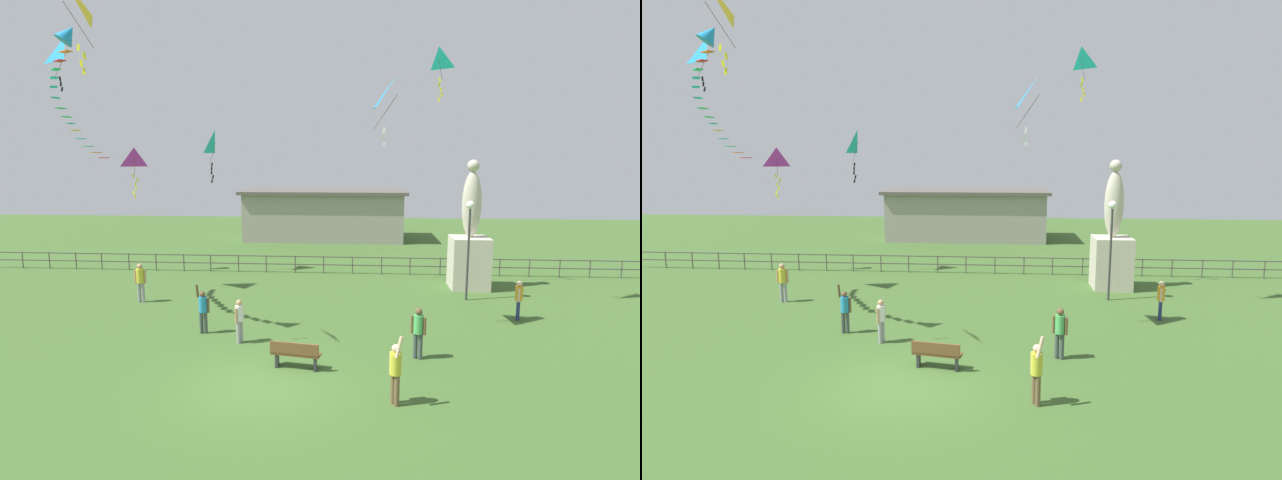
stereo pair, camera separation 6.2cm
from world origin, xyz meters
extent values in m
plane|color=#3D6028|center=(0.00, 0.00, 0.00)|extent=(80.00, 80.00, 0.00)
cube|color=beige|center=(7.94, 11.41, 1.24)|extent=(1.77, 1.77, 2.49)
ellipsoid|color=beige|center=(7.94, 11.41, 4.06)|extent=(0.90, 0.76, 3.14)
sphere|color=beige|center=(7.94, 11.41, 5.87)|extent=(0.56, 0.56, 0.56)
cylinder|color=#38383D|center=(7.41, 9.21, 2.04)|extent=(0.10, 0.10, 4.09)
sphere|color=white|center=(7.41, 9.21, 4.24)|extent=(0.36, 0.36, 0.36)
cube|color=brown|center=(0.77, 1.30, 0.45)|extent=(1.55, 0.65, 0.06)
cube|color=brown|center=(0.74, 1.12, 0.67)|extent=(1.49, 0.31, 0.36)
cube|color=#333338|center=(0.18, 1.40, 0.23)|extent=(0.08, 0.36, 0.45)
cube|color=#333338|center=(1.36, 1.20, 0.23)|extent=(0.08, 0.36, 0.45)
cylinder|color=#99999E|center=(-1.37, 3.34, 0.38)|extent=(0.13, 0.13, 0.77)
cylinder|color=#99999E|center=(-1.43, 3.20, 0.38)|extent=(0.13, 0.13, 0.77)
cylinder|color=white|center=(-1.40, 3.27, 1.04)|extent=(0.28, 0.28, 0.54)
sphere|color=tan|center=(-1.40, 3.27, 1.41)|extent=(0.21, 0.21, 0.21)
cylinder|color=tan|center=(-1.33, 3.44, 1.00)|extent=(0.08, 0.08, 0.51)
cylinder|color=tan|center=(-1.47, 3.10, 1.00)|extent=(0.08, 0.08, 0.51)
cylinder|color=#3F4C47|center=(-3.00, 4.09, 0.39)|extent=(0.13, 0.13, 0.79)
cylinder|color=#3F4C47|center=(-2.84, 4.11, 0.39)|extent=(0.13, 0.13, 0.79)
cylinder|color=#268CBF|center=(-2.92, 4.10, 1.07)|extent=(0.29, 0.29, 0.56)
sphere|color=brown|center=(-2.92, 4.10, 1.45)|extent=(0.21, 0.21, 0.21)
cylinder|color=brown|center=(-3.12, 4.13, 1.56)|extent=(0.10, 0.23, 0.53)
cylinder|color=brown|center=(-2.73, 4.12, 1.03)|extent=(0.09, 0.09, 0.53)
cylinder|color=#99999E|center=(-6.92, 7.81, 0.43)|extent=(0.15, 0.15, 0.87)
cylinder|color=#99999E|center=(-6.75, 7.83, 0.43)|extent=(0.15, 0.15, 0.87)
cylinder|color=gold|center=(-6.83, 7.82, 1.18)|extent=(0.32, 0.32, 0.62)
sphere|color=tan|center=(-6.83, 7.82, 1.60)|extent=(0.23, 0.23, 0.23)
cylinder|color=tan|center=(-7.04, 7.79, 1.14)|extent=(0.10, 0.10, 0.58)
cylinder|color=tan|center=(-6.62, 7.84, 1.14)|extent=(0.10, 0.10, 0.58)
cylinder|color=#3F4C47|center=(4.58, 2.26, 0.42)|extent=(0.14, 0.14, 0.83)
cylinder|color=#3F4C47|center=(4.43, 2.33, 0.42)|extent=(0.14, 0.14, 0.83)
cylinder|color=#4CB259|center=(4.51, 2.30, 1.13)|extent=(0.30, 0.30, 0.59)
sphere|color=brown|center=(4.51, 2.30, 1.54)|extent=(0.22, 0.22, 0.22)
cylinder|color=brown|center=(4.69, 2.21, 1.09)|extent=(0.09, 0.09, 0.56)
cylinder|color=brown|center=(4.32, 2.38, 1.09)|extent=(0.09, 0.09, 0.56)
cylinder|color=navy|center=(8.83, 6.47, 0.39)|extent=(0.13, 0.13, 0.78)
cylinder|color=navy|center=(8.87, 6.61, 0.39)|extent=(0.13, 0.13, 0.78)
cylinder|color=orange|center=(8.85, 6.54, 1.06)|extent=(0.29, 0.29, 0.55)
sphere|color=beige|center=(8.85, 6.54, 1.44)|extent=(0.21, 0.21, 0.21)
cylinder|color=beige|center=(8.80, 6.36, 1.02)|extent=(0.09, 0.09, 0.52)
cylinder|color=beige|center=(8.90, 6.72, 1.02)|extent=(0.09, 0.09, 0.52)
cylinder|color=brown|center=(3.62, -0.88, 0.41)|extent=(0.14, 0.14, 0.82)
cylinder|color=brown|center=(3.54, -0.74, 0.41)|extent=(0.14, 0.14, 0.82)
cylinder|color=gold|center=(3.58, -0.81, 1.11)|extent=(0.30, 0.30, 0.58)
sphere|color=beige|center=(3.58, -0.81, 1.51)|extent=(0.22, 0.22, 0.22)
cylinder|color=beige|center=(3.64, -1.01, 1.62)|extent=(0.25, 0.20, 0.55)
cylinder|color=beige|center=(3.48, -0.64, 1.07)|extent=(0.09, 0.09, 0.55)
pyramid|color=yellow|center=(-5.93, 1.74, 10.70)|extent=(1.22, 1.40, 1.23)
cylinder|color=#4C381E|center=(-5.61, 1.92, 10.09)|extent=(0.65, 0.37, 1.23)
cube|color=yellow|center=(-5.65, 1.90, 9.45)|extent=(0.09, 0.04, 0.20)
cube|color=yellow|center=(-5.53, 1.96, 9.23)|extent=(0.11, 0.01, 0.21)
cube|color=yellow|center=(-5.61, 1.92, 9.01)|extent=(0.10, 0.03, 0.20)
cube|color=yellow|center=(-5.56, 1.94, 8.79)|extent=(0.09, 0.03, 0.20)
pyramid|color=#198CD1|center=(3.88, 4.90, 8.38)|extent=(0.88, 1.00, 1.15)
cylinder|color=#4C381E|center=(3.49, 4.86, 7.81)|extent=(0.79, 0.09, 1.16)
cube|color=white|center=(3.44, 4.84, 7.19)|extent=(0.11, 0.03, 0.21)
cube|color=white|center=(3.39, 4.81, 6.97)|extent=(0.12, 0.05, 0.21)
cube|color=white|center=(3.45, 4.84, 6.75)|extent=(0.09, 0.02, 0.20)
pyramid|color=#19B2B2|center=(6.15, 11.34, 10.71)|extent=(0.96, 0.86, 0.95)
cylinder|color=#4C381E|center=(6.27, 11.50, 10.24)|extent=(0.26, 0.35, 0.95)
cube|color=yellow|center=(6.25, 11.49, 9.77)|extent=(0.11, 0.03, 0.21)
cube|color=yellow|center=(6.23, 11.48, 9.55)|extent=(0.11, 0.05, 0.21)
cube|color=yellow|center=(6.32, 11.52, 9.33)|extent=(0.08, 0.04, 0.20)
cube|color=yellow|center=(6.37, 11.55, 9.11)|extent=(0.12, 0.04, 0.21)
cube|color=yellow|center=(6.24, 11.49, 8.89)|extent=(0.11, 0.03, 0.21)
pyramid|color=#B22DB2|center=(-9.25, 13.35, 6.25)|extent=(1.03, 0.79, 1.01)
cylinder|color=#4C381E|center=(-9.33, 13.48, 5.74)|extent=(0.18, 0.28, 1.01)
cube|color=yellow|center=(-9.41, 13.44, 5.27)|extent=(0.11, 0.03, 0.21)
cube|color=yellow|center=(-9.23, 13.53, 5.05)|extent=(0.11, 0.02, 0.21)
cube|color=yellow|center=(-9.34, 13.48, 4.83)|extent=(0.09, 0.02, 0.20)
cube|color=yellow|center=(-9.31, 13.49, 4.61)|extent=(0.09, 0.03, 0.20)
cube|color=yellow|center=(-9.43, 13.43, 4.39)|extent=(0.12, 0.05, 0.21)
cube|color=yellow|center=(-9.38, 13.46, 4.17)|extent=(0.09, 0.03, 0.20)
pyramid|color=#198CD1|center=(-10.18, 9.17, 10.79)|extent=(1.32, 1.12, 1.16)
cylinder|color=#4C381E|center=(-10.33, 8.92, 10.21)|extent=(0.32, 0.53, 1.16)
cube|color=black|center=(-10.39, 8.89, 9.63)|extent=(0.08, 0.04, 0.20)
cube|color=black|center=(-10.37, 8.90, 9.41)|extent=(0.12, 0.04, 0.21)
cube|color=black|center=(-10.34, 8.91, 9.19)|extent=(0.12, 0.03, 0.21)
pyramid|color=#19B2B2|center=(-4.99, 13.82, 7.06)|extent=(0.56, 0.99, 1.22)
cylinder|color=#4C381E|center=(-5.18, 13.86, 6.45)|extent=(0.39, 0.09, 1.22)
cube|color=black|center=(-5.22, 13.84, 5.88)|extent=(0.11, 0.03, 0.21)
cube|color=black|center=(-5.25, 13.82, 5.66)|extent=(0.09, 0.03, 0.20)
cube|color=black|center=(-5.25, 13.82, 5.44)|extent=(0.09, 0.02, 0.20)
cube|color=black|center=(-5.19, 13.85, 5.22)|extent=(0.11, 0.05, 0.21)
cube|color=black|center=(-5.25, 13.82, 5.00)|extent=(0.11, 0.02, 0.21)
cone|color=#198CD1|center=(-6.69, 3.22, 10.14)|extent=(1.00, 0.93, 0.80)
cube|color=orange|center=(-6.88, 3.34, 9.63)|extent=(0.52, 0.45, 0.03)
cube|color=red|center=(-7.25, 3.61, 9.40)|extent=(0.51, 0.47, 0.03)
cube|color=#1EB759|center=(-7.59, 3.91, 9.18)|extent=(0.49, 0.49, 0.03)
cube|color=#19B2B2|center=(-7.89, 4.26, 8.96)|extent=(0.46, 0.51, 0.03)
cube|color=#19B2B2|center=(-8.15, 4.63, 8.71)|extent=(0.45, 0.51, 0.03)
cube|color=#19B2B2|center=(-8.35, 5.04, 8.39)|extent=(0.38, 0.51, 0.03)
cube|color=#1EB759|center=(-8.45, 5.49, 8.06)|extent=(0.29, 0.48, 0.03)
cube|color=#1EB759|center=(-8.51, 5.94, 7.78)|extent=(0.31, 0.49, 0.03)
cube|color=#19B2B2|center=(-8.61, 6.39, 7.57)|extent=(0.36, 0.51, 0.03)
cube|color=yellow|center=(-8.70, 6.83, 7.33)|extent=(0.29, 0.48, 0.03)
cube|color=#19B2B2|center=(-8.75, 7.29, 7.01)|extent=(0.28, 0.48, 0.03)
cube|color=#1EB759|center=(-8.74, 7.75, 6.72)|extent=(0.30, 0.49, 0.03)
cube|color=orange|center=(-8.64, 8.19, 6.46)|extent=(0.36, 0.51, 0.03)
cube|color=red|center=(-8.53, 8.64, 6.24)|extent=(0.33, 0.50, 0.03)
cylinder|color=#4C4742|center=(-16.45, 14.00, 0.47)|extent=(0.06, 0.06, 0.95)
cylinder|color=#4C4742|center=(-14.85, 14.00, 0.47)|extent=(0.06, 0.06, 0.95)
cylinder|color=#4C4742|center=(-13.29, 14.00, 0.47)|extent=(0.06, 0.06, 0.95)
cylinder|color=#4C4742|center=(-11.78, 14.00, 0.47)|extent=(0.06, 0.06, 0.95)
cylinder|color=#4C4742|center=(-10.20, 14.00, 0.47)|extent=(0.06, 0.06, 0.95)
cylinder|color=#4C4742|center=(-8.64, 14.00, 0.47)|extent=(0.06, 0.06, 0.95)
cylinder|color=#4C4742|center=(-7.05, 14.00, 0.47)|extent=(0.06, 0.06, 0.95)
cylinder|color=#4C4742|center=(-5.53, 14.00, 0.47)|extent=(0.06, 0.06, 0.95)
cylinder|color=#4C4742|center=(-3.97, 14.00, 0.47)|extent=(0.06, 0.06, 0.95)
cylinder|color=#4C4742|center=(-2.42, 14.00, 0.47)|extent=(0.06, 0.06, 0.95)
cylinder|color=#4C4742|center=(-0.81, 14.00, 0.47)|extent=(0.06, 0.06, 0.95)
cylinder|color=#4C4742|center=(0.74, 14.00, 0.47)|extent=(0.06, 0.06, 0.95)
cylinder|color=#4C4742|center=(2.31, 14.00, 0.47)|extent=(0.06, 0.06, 0.95)
cylinder|color=#4C4742|center=(3.88, 14.00, 0.47)|extent=(0.06, 0.06, 0.95)
cylinder|color=#4C4742|center=(5.40, 14.00, 0.47)|extent=(0.06, 0.06, 0.95)
cylinder|color=#4C4742|center=(7.00, 14.00, 0.47)|extent=(0.06, 0.06, 0.95)
cylinder|color=#4C4742|center=(8.55, 14.00, 0.47)|extent=(0.06, 0.06, 0.95)
cylinder|color=#4C4742|center=(10.12, 14.00, 0.47)|extent=(0.06, 0.06, 0.95)
cylinder|color=#4C4742|center=(11.66, 14.00, 0.47)|extent=(0.06, 0.06, 0.95)
cylinder|color=#4C4742|center=(13.21, 14.00, 0.47)|extent=(0.06, 0.06, 0.95)
cylinder|color=#4C4742|center=(14.75, 14.00, 0.47)|extent=(0.06, 0.06, 0.95)
cylinder|color=#4C4742|center=(16.35, 14.00, 0.47)|extent=(0.06, 0.06, 0.95)
cube|color=#4C4742|center=(0.00, 14.00, 0.91)|extent=(36.00, 0.05, 0.05)
cube|color=#4C4742|center=(0.00, 14.00, 0.47)|extent=(36.00, 0.05, 0.05)
cube|color=gray|center=(-0.04, 26.00, 1.76)|extent=(11.80, 4.98, 3.52)
cube|color=#59544C|center=(-0.04, 26.00, 3.64)|extent=(12.40, 5.58, 0.24)
camera|label=1|loc=(2.59, -13.24, 6.30)|focal=28.78mm
camera|label=2|loc=(2.65, -13.24, 6.30)|focal=28.78mm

